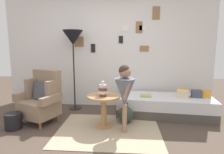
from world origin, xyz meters
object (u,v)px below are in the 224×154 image
Objects in this scene: armchair at (42,99)px; vase_striped at (103,90)px; daybed at (165,106)px; floor_lamp at (73,40)px; person_child at (125,90)px; book_on_daybed at (146,96)px; magazine_basket at (13,121)px; demijohn_near at (126,115)px; side_table at (104,104)px.

armchair reaches higher than vase_striped.
armchair reaches higher than daybed.
floor_lamp is 1.56× the size of person_child.
book_on_daybed is 2.51m from magazine_basket.
armchair is 0.86× the size of person_child.
demijohn_near is at bearing -134.62° from book_on_daybed.
daybed is at bearing 31.47° from vase_striped.
floor_lamp reaches higher than magazine_basket.
person_child is 2.01m from magazine_basket.
book_on_daybed is at bearing 12.45° from armchair.
person_child reaches higher than book_on_daybed.
demijohn_near is at bearing 0.97° from armchair.
daybed is at bearing 17.83° from magazine_basket.
side_table is at bearing -8.70° from armchair.
armchair is 0.55× the size of floor_lamp.
demijohn_near is at bearing 28.94° from side_table.
armchair is at bearing 168.57° from vase_striped.
demijohn_near is at bearing 87.48° from person_child.
side_table is 1.01m from book_on_daybed.
armchair is at bearing -167.55° from book_on_daybed.
vase_striped is at bearing -148.53° from daybed.
armchair is at bearing 171.30° from side_table.
book_on_daybed is at bearing 38.33° from side_table.
floor_lamp is at bearing 171.90° from daybed.
vase_striped reaches higher than book_on_daybed.
vase_striped is 0.15× the size of floor_lamp.
demijohn_near is (1.59, 0.03, -0.28)m from armchair.
magazine_basket is at bearing -131.79° from armchair.
armchair reaches higher than book_on_daybed.
vase_striped is (1.20, -0.24, 0.24)m from armchair.
vase_striped is (-0.01, -0.06, 0.27)m from side_table.
person_child is 0.68m from demijohn_near.
floor_lamp is 8.00× the size of book_on_daybed.
demijohn_near is (-0.41, -0.41, -0.26)m from book_on_daybed.
floor_lamp is 1.98m from magazine_basket.
side_table reaches higher than book_on_daybed.
floor_lamp reaches higher than daybed.
floor_lamp is 1.96m from book_on_daybed.
vase_striped is 0.71m from demijohn_near.
armchair is 1.66× the size of side_table.
vase_striped reaches higher than demijohn_near.
floor_lamp is (0.43, 0.77, 1.11)m from armchair.
daybed is 2.88m from magazine_basket.
demijohn_near is at bearing -150.15° from daybed.
armchair is 1.22m from side_table.
magazine_basket is (-1.55, -0.15, -0.54)m from vase_striped.
daybed is 0.93m from demijohn_near.
side_table is 0.51m from demijohn_near.
floor_lamp is at bearing 147.43° from demijohn_near.
armchair is at bearing 48.21° from magazine_basket.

